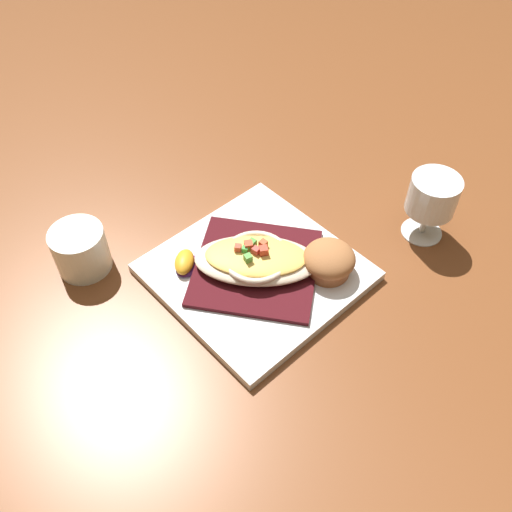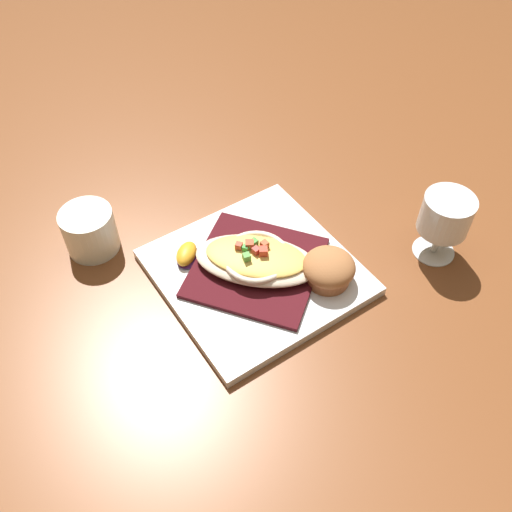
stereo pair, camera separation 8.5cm
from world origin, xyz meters
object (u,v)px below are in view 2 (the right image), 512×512
gratin_dish (256,259)px  orange_garnish (187,255)px  stemmed_glass (445,218)px  coffee_mug (90,232)px  muffin (329,269)px  square_plate (256,272)px

gratin_dish → orange_garnish: bearing=-143.4°
stemmed_glass → orange_garnish: bearing=-128.3°
coffee_mug → muffin: bearing=34.9°
coffee_mug → stemmed_glass: stemmed_glass is taller
muffin → orange_garnish: muffin is taller
muffin → coffee_mug: coffee_mug is taller
square_plate → muffin: size_ratio=3.56×
orange_garnish → stemmed_glass: 0.40m
orange_garnish → muffin: bearing=36.5°
orange_garnish → coffee_mug: size_ratio=0.51×
stemmed_glass → square_plate: bearing=-122.8°
square_plate → coffee_mug: size_ratio=2.54×
gratin_dish → muffin: size_ratio=2.67×
gratin_dish → coffee_mug: (-0.23, -0.15, -0.01)m
orange_garnish → coffee_mug: coffee_mug is taller
coffee_mug → stemmed_glass: 0.56m
muffin → square_plate: bearing=-143.6°
muffin → orange_garnish: bearing=-143.5°
square_plate → gratin_dish: (-0.00, -0.00, 0.03)m
muffin → stemmed_glass: (0.07, 0.18, 0.04)m
stemmed_glass → gratin_dish: bearing=-122.8°
orange_garnish → coffee_mug: bearing=-147.3°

